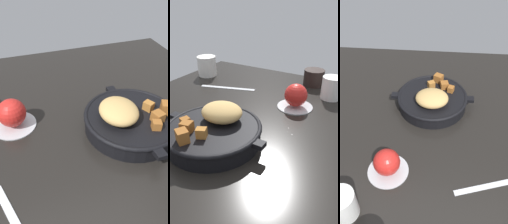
# 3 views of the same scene
# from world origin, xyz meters

# --- Properties ---
(ground_plane) EXTENTS (0.98, 0.98, 0.02)m
(ground_plane) POSITION_xyz_m (0.00, 0.00, -0.01)
(ground_plane) COLOR black
(cast_iron_skillet) EXTENTS (0.29, 0.25, 0.09)m
(cast_iron_skillet) POSITION_xyz_m (-0.05, -0.11, 0.03)
(cast_iron_skillet) COLOR black
(cast_iron_skillet) RESTS_ON ground_plane
(saucer_plate) EXTENTS (0.12, 0.12, 0.01)m
(saucer_plate) POSITION_xyz_m (0.06, 0.18, 0.00)
(saucer_plate) COLOR #B7BABF
(saucer_plate) RESTS_ON ground_plane
(red_apple) EXTENTS (0.07, 0.07, 0.07)m
(red_apple) POSITION_xyz_m (0.06, 0.18, 0.04)
(red_apple) COLOR red
(red_apple) RESTS_ON saucer_plate
(butter_knife) EXTENTS (0.21, 0.08, 0.00)m
(butter_knife) POSITION_xyz_m (-0.23, 0.20, 0.00)
(butter_knife) COLOR silver
(butter_knife) RESTS_ON ground_plane
(white_creamer_pitcher) EXTENTS (0.07, 0.07, 0.08)m
(white_creamer_pitcher) POSITION_xyz_m (0.14, 0.31, 0.04)
(white_creamer_pitcher) COLOR white
(white_creamer_pitcher) RESTS_ON ground_plane
(coffee_mug_dark) EXTENTS (0.08, 0.08, 0.06)m
(coffee_mug_dark) POSITION_xyz_m (0.05, 0.40, 0.03)
(coffee_mug_dark) COLOR black
(coffee_mug_dark) RESTS_ON ground_plane
(ceramic_mug_white) EXTENTS (0.08, 0.08, 0.09)m
(ceramic_mug_white) POSITION_xyz_m (-0.40, 0.28, 0.04)
(ceramic_mug_white) COLOR silver
(ceramic_mug_white) RESTS_ON ground_plane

